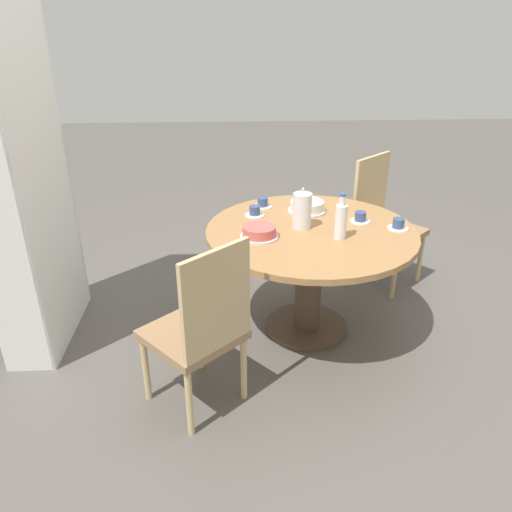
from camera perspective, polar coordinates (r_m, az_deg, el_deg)
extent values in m
plane|color=#56514C|center=(3.32, 5.74, -8.17)|extent=(14.00, 14.00, 0.00)
cylinder|color=#473828|center=(3.31, 5.75, -7.96)|extent=(0.53, 0.53, 0.03)
cylinder|color=#473828|center=(3.14, 6.02, -2.90)|extent=(0.17, 0.17, 0.64)
cylinder|color=#9E7042|center=(2.99, 6.31, 2.74)|extent=(1.26, 1.26, 0.04)
cylinder|color=tan|center=(2.88, -6.49, -9.49)|extent=(0.03, 0.03, 0.39)
cylinder|color=tan|center=(2.72, -12.48, -12.47)|extent=(0.03, 0.03, 0.39)
cylinder|color=tan|center=(2.66, -1.41, -12.70)|extent=(0.03, 0.03, 0.39)
cylinder|color=tan|center=(2.48, -7.62, -16.30)|extent=(0.03, 0.03, 0.39)
cube|color=#93704C|center=(2.55, -7.27, -8.85)|extent=(0.59, 0.59, 0.04)
cube|color=tan|center=(2.27, -4.52, -5.14)|extent=(0.29, 0.31, 0.51)
cylinder|color=tan|center=(3.67, 15.54, -1.97)|extent=(0.03, 0.03, 0.39)
cylinder|color=tan|center=(3.96, 18.24, -0.23)|extent=(0.03, 0.03, 0.39)
cylinder|color=tan|center=(3.84, 10.98, -0.21)|extent=(0.03, 0.03, 0.39)
cylinder|color=tan|center=(4.12, 13.88, 1.34)|extent=(0.03, 0.03, 0.39)
cube|color=#93704C|center=(3.81, 15.03, 2.69)|extent=(0.59, 0.59, 0.04)
cube|color=tan|center=(3.80, 12.98, 7.39)|extent=(0.28, 0.32, 0.51)
cube|color=silver|center=(3.48, -22.91, 9.15)|extent=(0.04, 0.28, 1.94)
cube|color=silver|center=(3.08, -22.79, 7.22)|extent=(0.81, 0.02, 1.94)
cube|color=silver|center=(3.52, -22.17, -7.67)|extent=(0.74, 0.27, 0.04)
cube|color=silver|center=(3.30, -23.51, -0.88)|extent=(0.74, 0.27, 0.04)
cube|color=silver|center=(3.13, -25.06, 7.05)|extent=(0.74, 0.27, 0.04)
cube|color=silver|center=(3.03, -26.82, 15.70)|extent=(0.74, 0.27, 0.04)
cube|color=black|center=(3.59, -21.49, -2.73)|extent=(0.28, 0.21, 0.41)
cube|color=#28703D|center=(3.24, -23.64, -7.21)|extent=(0.28, 0.21, 0.32)
cube|color=beige|center=(3.41, -22.73, 3.64)|extent=(0.31, 0.21, 0.35)
cube|color=gold|center=(3.05, -25.07, 0.21)|extent=(0.31, 0.21, 0.31)
cube|color=gold|center=(3.25, -24.32, 11.54)|extent=(0.34, 0.21, 0.36)
cube|color=teal|center=(2.89, -26.95, 9.98)|extent=(0.34, 0.21, 0.41)
cube|color=teal|center=(3.19, -26.02, 20.13)|extent=(0.34, 0.21, 0.39)
cylinder|color=silver|center=(2.97, 5.29, 5.17)|extent=(0.11, 0.11, 0.21)
cone|color=silver|center=(2.93, 5.38, 7.30)|extent=(0.10, 0.10, 0.02)
sphere|color=silver|center=(2.92, 5.39, 7.64)|extent=(0.02, 0.02, 0.02)
cylinder|color=silver|center=(2.85, 9.66, 3.85)|extent=(0.07, 0.07, 0.20)
cylinder|color=silver|center=(2.80, 9.85, 6.27)|extent=(0.03, 0.03, 0.06)
cylinder|color=#2D5184|center=(2.79, 9.90, 6.93)|extent=(0.03, 0.03, 0.01)
cylinder|color=silver|center=(3.26, 5.81, 5.19)|extent=(0.24, 0.24, 0.01)
cylinder|color=silver|center=(3.24, 5.84, 5.77)|extent=(0.21, 0.21, 0.06)
cylinder|color=silver|center=(2.85, 0.38, 2.26)|extent=(0.22, 0.22, 0.01)
cylinder|color=#C65651|center=(2.84, 0.38, 2.89)|extent=(0.19, 0.19, 0.06)
cylinder|color=silver|center=(3.17, -0.15, 4.70)|extent=(0.12, 0.12, 0.01)
cylinder|color=#334775|center=(3.16, -0.15, 5.25)|extent=(0.07, 0.07, 0.06)
cylinder|color=silver|center=(3.14, 11.79, 3.92)|extent=(0.12, 0.12, 0.01)
cylinder|color=#334775|center=(3.13, 11.85, 4.47)|extent=(0.07, 0.07, 0.06)
cylinder|color=silver|center=(3.32, 0.76, 5.68)|extent=(0.12, 0.12, 0.01)
cylinder|color=#334775|center=(3.31, 0.76, 6.21)|extent=(0.07, 0.07, 0.06)
cylinder|color=silver|center=(3.09, 15.90, 3.08)|extent=(0.12, 0.12, 0.01)
cylinder|color=#334775|center=(3.08, 15.97, 3.63)|extent=(0.07, 0.07, 0.06)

